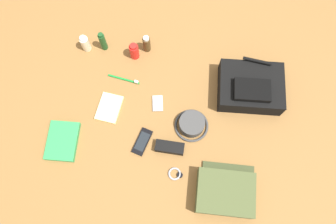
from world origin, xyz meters
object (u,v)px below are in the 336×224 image
Objects in this scene: cologne_bottle at (147,44)px; notepad at (109,108)px; bucket_hat at (192,124)px; sunscreen_spray at (134,51)px; paperback_novel at (63,141)px; cell_phone at (142,142)px; toothbrush at (126,80)px; media_player at (158,103)px; shampoo_bottle at (103,41)px; lotion_bottle at (85,43)px; wristwatch at (175,174)px; backpack at (251,87)px; sunglasses_case at (170,147)px; toiletry_pouch at (225,192)px.

notepad is at bearing -104.30° from cologne_bottle.
sunscreen_spray is (-0.38, 0.31, 0.02)m from bucket_hat.
notepad is at bearing 52.63° from paperback_novel.
toothbrush reaches higher than cell_phone.
bucket_hat is 0.43m from toothbrush.
cologne_bottle is at bearing 73.43° from toothbrush.
cell_phone is 0.21m from media_player.
bucket_hat is 0.65m from shampoo_bottle.
bucket_hat reaches higher than toothbrush.
lotion_bottle is 0.62× the size of toothbrush.
wristwatch is (0.63, -0.55, -0.04)m from lotion_bottle.
shampoo_bottle reaches higher than bucket_hat.
cologne_bottle is (0.32, 0.08, 0.00)m from lotion_bottle.
wristwatch is (0.31, -0.62, -0.05)m from cologne_bottle.
backpack is at bearing 40.45° from cell_phone.
shampoo_bottle is at bearing 175.22° from backpack.
backpack is 0.81m from shampoo_bottle.
notepad is (0.22, -0.31, -0.04)m from lotion_bottle.
lotion_bottle is 0.38m from notepad.
cell_phone is 0.25m from notepad.
sunscreen_spray is at bearing 82.21° from notepad.
cell_phone is at bearing -69.75° from sunscreen_spray.
wristwatch is 0.47m from notepad.
lotion_bottle is 0.72m from sunglasses_case.
shampoo_bottle is 0.23m from cologne_bottle.
backpack is 5.04× the size of wristwatch.
bucket_hat is at bearing -134.04° from backpack.
toothbrush is at bearing -171.76° from backpack.
bucket_hat is at bearing 127.89° from toiletry_pouch.
lotion_bottle is 0.62m from cell_phone.
notepad is at bearing -53.89° from lotion_bottle.
backpack reaches higher than media_player.
paperback_novel is (-0.82, 0.05, -0.03)m from toiletry_pouch.
lotion_bottle is 0.29m from toothbrush.
sunscreen_spray reaches higher than wristwatch.
notepad is (-0.21, 0.13, 0.00)m from cell_phone.
sunglasses_case is at bearing -129.57° from backpack.
bucket_hat is (-0.22, 0.28, -0.02)m from toiletry_pouch.
sunglasses_case reaches higher than toothbrush.
backpack reaches higher than cell_phone.
backpack is at bearing -5.31° from sunscreen_spray.
sunglasses_case is (-0.06, 0.12, 0.01)m from wristwatch.
backpack is at bearing 45.00° from sunglasses_case.
wristwatch is (0.58, -0.02, -0.01)m from paperback_novel.
bucket_hat is 2.41× the size of wristwatch.
cologne_bottle is 0.52× the size of paperback_novel.
paperback_novel is 1.45× the size of notepad.
backpack is 3.34× the size of sunscreen_spray.
sunglasses_case is (0.14, 0.00, 0.01)m from cell_phone.
sunglasses_case is at bearing -19.98° from notepad.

